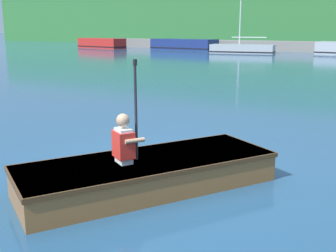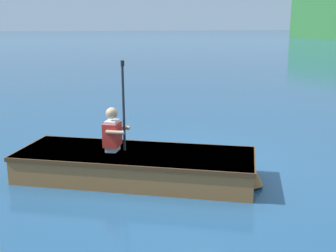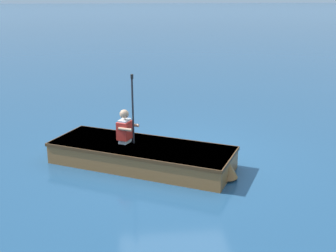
% 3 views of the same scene
% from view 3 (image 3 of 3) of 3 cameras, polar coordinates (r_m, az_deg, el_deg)
% --- Properties ---
extents(ground_plane, '(300.00, 300.00, 0.00)m').
position_cam_3_polar(ground_plane, '(8.37, 1.48, -4.18)').
color(ground_plane, navy).
extents(rowboat_foreground, '(2.72, 3.60, 0.41)m').
position_cam_3_polar(rowboat_foreground, '(7.88, -3.28, -3.81)').
color(rowboat_foreground, '#935B2D').
rests_on(rowboat_foreground, ground).
extents(person_paddler, '(0.44, 0.44, 1.32)m').
position_cam_3_polar(person_paddler, '(7.89, -5.83, -0.24)').
color(person_paddler, silver).
rests_on(person_paddler, rowboat_foreground).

